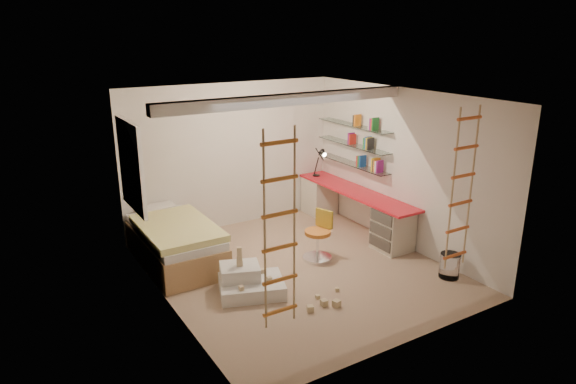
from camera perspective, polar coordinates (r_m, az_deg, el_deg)
floor at (r=7.84m, az=1.16°, el=-8.60°), size 4.50×4.50×0.00m
ceiling_beam at (r=7.35m, az=-0.00°, el=10.23°), size 4.00×0.18×0.16m
window_frame at (r=7.88m, az=-17.04°, el=2.77°), size 0.06×1.15×1.35m
window_blind at (r=7.89m, az=-16.76°, el=2.81°), size 0.02×1.00×1.20m
rope_ladder_left at (r=5.22m, az=-0.92°, el=-4.35°), size 0.41×0.04×2.13m
rope_ladder_right at (r=6.91m, az=18.75°, el=0.26°), size 0.41×0.04×2.13m
waste_bin at (r=7.90m, az=17.53°, el=-7.81°), size 0.29×0.29×0.37m
desk at (r=9.26m, az=7.28°, el=-1.82°), size 0.56×2.80×0.75m
shelves at (r=9.26m, az=7.25°, el=5.23°), size 0.25×1.80×0.71m
bed at (r=8.14m, az=-12.44°, el=-5.47°), size 1.02×2.00×0.69m
task_lamp at (r=9.76m, az=3.72°, el=3.79°), size 0.14×0.36×0.57m
swivel_chair at (r=8.08m, az=3.40°, el=-5.55°), size 0.59×0.59×0.79m
play_platform at (r=7.17m, az=-4.44°, el=-9.98°), size 1.04×0.93×0.39m
toy_blocks at (r=7.00m, az=-0.61°, el=-9.88°), size 1.34×1.13×0.66m
books at (r=9.24m, az=7.27°, el=5.76°), size 0.14×0.58×0.92m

